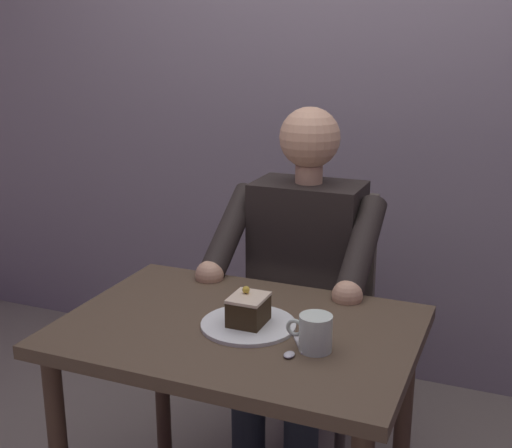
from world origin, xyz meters
TOP-DOWN VIEW (x-y plane):
  - cafe_rear_panel at (0.00, -1.29)m, footprint 6.40×0.12m
  - dining_table at (0.00, 0.00)m, footprint 0.93×0.65m
  - chair at (0.00, -0.67)m, footprint 0.42×0.42m
  - seated_person at (-0.00, -0.49)m, footprint 0.53×0.58m
  - dessert_plate at (-0.03, -0.00)m, footprint 0.25×0.25m
  - cake_slice at (-0.03, -0.00)m, footprint 0.09×0.10m
  - coffee_cup at (-0.23, 0.06)m, footprint 0.12×0.08m
  - dessert_spoon at (-0.18, 0.09)m, footprint 0.07×0.14m

SIDE VIEW (x-z plane):
  - chair at x=0.00m, z-range 0.05..0.97m
  - dining_table at x=0.00m, z-range 0.26..0.99m
  - seated_person at x=0.00m, z-range 0.03..1.27m
  - dessert_spoon at x=-0.18m, z-range 0.73..0.74m
  - dessert_plate at x=-0.03m, z-range 0.73..0.74m
  - coffee_cup at x=-0.23m, z-range 0.73..0.82m
  - cake_slice at x=-0.03m, z-range 0.73..0.82m
  - cafe_rear_panel at x=0.00m, z-range 0.00..3.00m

